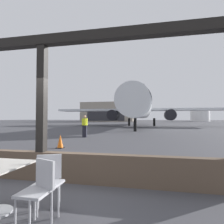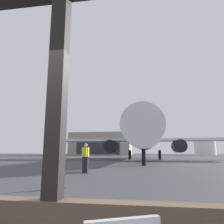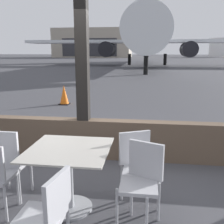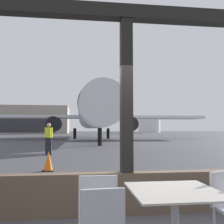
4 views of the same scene
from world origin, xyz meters
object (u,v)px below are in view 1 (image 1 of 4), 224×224
Objects in this scene: cafe_chair_window_right at (49,177)px; traffic_cone at (60,142)px; cafe_chair_aisle_left at (39,186)px; ground_crew_worker at (85,126)px; airplane at (141,108)px; fuel_storage_tank at (200,115)px; distant_hangar at (109,112)px.

cafe_chair_window_right reaches higher than traffic_cone.
cafe_chair_aisle_left is 7.00m from traffic_cone.
ground_crew_worker is at bearing 107.03° from cafe_chair_window_right.
cafe_chair_window_right is at bearing -72.97° from ground_crew_worker.
fuel_storage_tank is at bearing 67.27° from airplane.
distant_hangar reaches higher than traffic_cone.
cafe_chair_window_right is 0.03× the size of airplane.
traffic_cone is at bearing -107.64° from fuel_storage_tank.
traffic_cone is at bearing 115.36° from cafe_chair_window_right.
ground_crew_worker is at bearing -79.09° from distant_hangar.
fuel_storage_tank reaches higher than traffic_cone.
airplane is 50.59× the size of traffic_cone.
cafe_chair_window_right is 32.39m from airplane.
distant_hangar is (-16.56, 47.54, 0.80)m from airplane.
cafe_chair_window_right is 0.04× the size of distant_hangar.
cafe_chair_aisle_left is 0.04× the size of distant_hangar.
airplane is 19.90× the size of ground_crew_worker.
cafe_chair_aisle_left is at bearing -73.19° from ground_crew_worker.
traffic_cone is at bearing -95.93° from airplane.
cafe_chair_aisle_left is 0.11× the size of fuel_storage_tank.
ground_crew_worker is 81.20m from fuel_storage_tank.
airplane is at bearing 84.07° from traffic_cone.
cafe_chair_aisle_left is (0.07, -0.37, -0.00)m from cafe_chair_window_right.
cafe_chair_window_right is 91.07m from fuel_storage_tank.
airplane is at bearing 80.84° from ground_crew_worker.
fuel_storage_tank is at bearing 11.64° from distant_hangar.
ground_crew_worker is at bearing 96.80° from traffic_cone.
ground_crew_worker reaches higher than cafe_chair_aisle_left.
distant_hangar is (-13.83, 73.81, 3.83)m from traffic_cone.
distant_hangar is at bearing 101.79° from cafe_chair_aisle_left.
cafe_chair_window_right is 81.60m from distant_hangar.
fuel_storage_tank reaches higher than ground_crew_worker.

